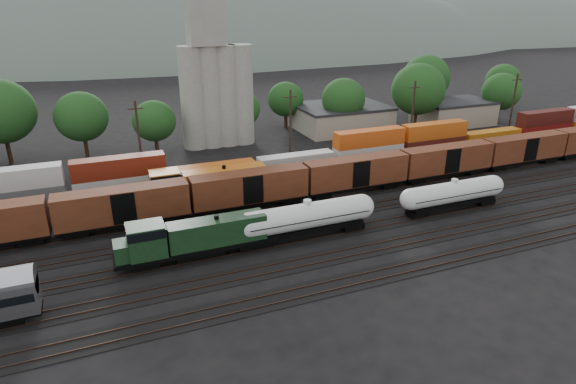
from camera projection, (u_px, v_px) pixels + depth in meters
name	position (u px, v px, depth m)	size (l,w,h in m)	color
ground	(268.00, 225.00, 58.06)	(600.00, 600.00, 0.00)	black
tracks	(268.00, 224.00, 58.04)	(180.00, 33.20, 0.20)	black
green_locomotive	(189.00, 238.00, 49.19)	(17.01, 3.00, 4.50)	black
tank_car_a	(307.00, 217.00, 53.81)	(16.81, 3.01, 4.40)	white
tank_car_b	(453.00, 193.00, 60.99)	(15.54, 2.78, 4.07)	white
orange_locomotive	(201.00, 183.00, 63.69)	(18.62, 3.10, 4.65)	black
boxcar_string	(305.00, 180.00, 63.71)	(153.60, 2.90, 4.20)	black
container_wall	(294.00, 159.00, 73.38)	(178.40, 2.60, 5.80)	black
grain_silo	(216.00, 84.00, 86.03)	(13.40, 5.00, 29.00)	gray
industrial_sheds	(237.00, 131.00, 89.78)	(119.38, 17.26, 5.10)	#9E937F
tree_band	(201.00, 105.00, 87.69)	(166.55, 22.22, 13.88)	black
utility_poles	(219.00, 132.00, 74.70)	(122.20, 0.36, 12.00)	black
distant_hills	(162.00, 80.00, 297.81)	(860.00, 286.00, 130.00)	#59665B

